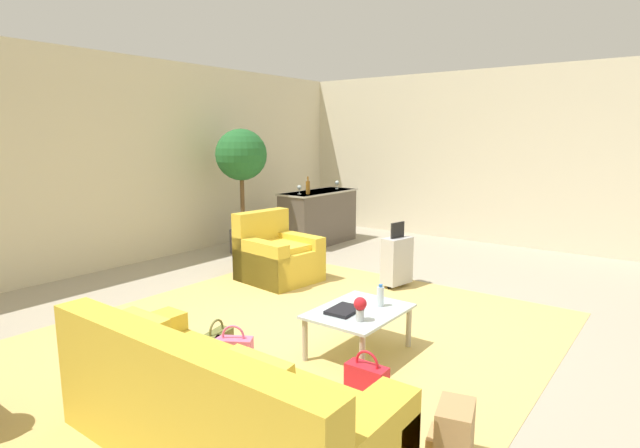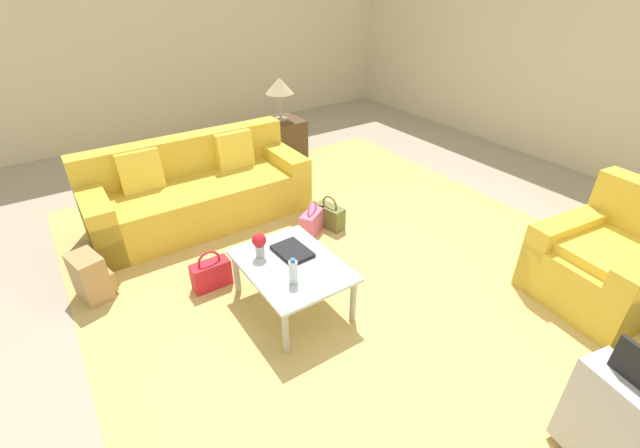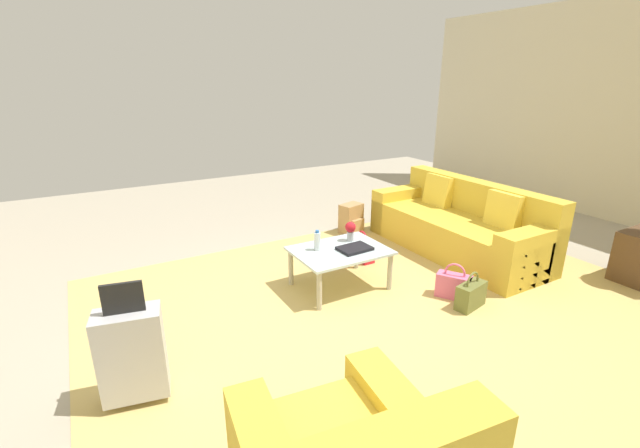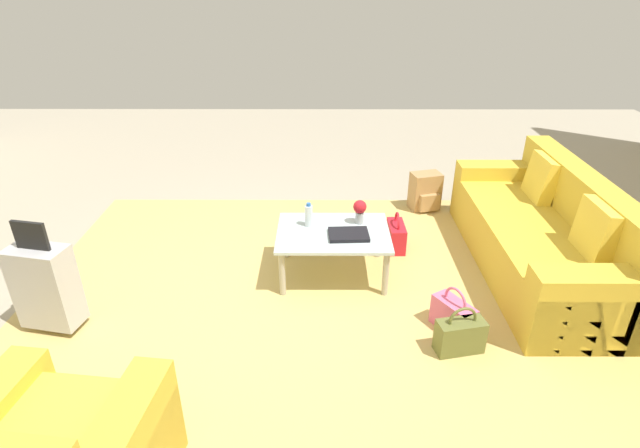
{
  "view_description": "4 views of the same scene",
  "coord_description": "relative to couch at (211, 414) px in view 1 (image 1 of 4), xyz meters",
  "views": [
    {
      "loc": [
        -3.98,
        -2.76,
        1.93
      ],
      "look_at": [
        -0.22,
        0.07,
        1.1
      ],
      "focal_mm": 28.0,
      "sensor_mm": 36.0,
      "label": 1
    },
    {
      "loc": [
        1.89,
        -1.78,
        2.34
      ],
      "look_at": [
        -0.47,
        -0.19,
        0.62
      ],
      "focal_mm": 24.0,
      "sensor_mm": 36.0,
      "label": 2
    },
    {
      "loc": [
        1.7,
        2.79,
        2.01
      ],
      "look_at": [
        -0.14,
        -0.44,
        0.74
      ],
      "focal_mm": 24.0,
      "sensor_mm": 36.0,
      "label": 3
    },
    {
      "loc": [
        -0.31,
        3.05,
        2.31
      ],
      "look_at": [
        -0.29,
        0.08,
        0.78
      ],
      "focal_mm": 28.0,
      "sensor_mm": 36.0,
      "label": 4
    }
  ],
  "objects": [
    {
      "name": "couch",
      "position": [
        0.0,
        0.0,
        0.0
      ],
      "size": [
        0.88,
        2.21,
        0.84
      ],
      "color": "gold",
      "rests_on": "ground"
    },
    {
      "name": "armchair",
      "position": [
        3.1,
        2.27,
        0.01
      ],
      "size": [
        0.96,
        1.02,
        0.92
      ],
      "color": "gold",
      "rests_on": "ground"
    },
    {
      "name": "coffee_table",
      "position": [
        1.79,
        0.1,
        0.06
      ],
      "size": [
        0.91,
        0.68,
        0.41
      ],
      "color": "silver",
      "rests_on": "ground"
    },
    {
      "name": "handbag_olive",
      "position": [
        0.96,
        1.04,
        -0.17
      ],
      "size": [
        0.34,
        0.2,
        0.36
      ],
      "color": "olive",
      "rests_on": "ground"
    },
    {
      "name": "wine_glass_left_of_centre",
      "position": [
        5.84,
        3.18,
        0.77
      ],
      "size": [
        0.08,
        0.08,
        0.15
      ],
      "color": "silver",
      "rests_on": "bar_console"
    },
    {
      "name": "backpack_tan",
      "position": [
        0.79,
        -1.19,
        -0.1
      ],
      "size": [
        0.34,
        0.31,
        0.4
      ],
      "color": "tan",
      "rests_on": "ground"
    },
    {
      "name": "handbag_pink",
      "position": [
        0.96,
        0.83,
        -0.17
      ],
      "size": [
        0.29,
        0.35,
        0.36
      ],
      "color": "pink",
      "rests_on": "ground"
    },
    {
      "name": "ground_plane",
      "position": [
        2.19,
        0.6,
        -0.3
      ],
      "size": [
        12.0,
        12.0,
        0.0
      ],
      "primitive_type": "plane",
      "color": "#A89E89"
    },
    {
      "name": "coffee_table_book",
      "position": [
        1.67,
        0.18,
        0.13
      ],
      "size": [
        0.33,
        0.24,
        0.03
      ],
      "primitive_type": "cube",
      "rotation": [
        0.0,
        0.0,
        0.05
      ],
      "color": "black",
      "rests_on": "coffee_table"
    },
    {
      "name": "water_bottle",
      "position": [
        1.99,
        -0.0,
        0.21
      ],
      "size": [
        0.06,
        0.06,
        0.2
      ],
      "color": "silver",
      "rests_on": "coffee_table"
    },
    {
      "name": "suitcase_silver",
      "position": [
        3.79,
        0.8,
        0.06
      ],
      "size": [
        0.44,
        0.29,
        0.85
      ],
      "color": "#B7B7BC",
      "rests_on": "ground"
    },
    {
      "name": "handbag_red",
      "position": [
        1.2,
        -0.35,
        -0.17
      ],
      "size": [
        0.14,
        0.32,
        0.36
      ],
      "color": "red",
      "rests_on": "ground"
    },
    {
      "name": "potted_ficus",
      "position": [
        3.99,
        3.8,
        1.16
      ],
      "size": [
        0.84,
        0.84,
        2.05
      ],
      "color": "#514C56",
      "rests_on": "ground"
    },
    {
      "name": "wine_bottle_amber",
      "position": [
        4.83,
        3.08,
        0.78
      ],
      "size": [
        0.07,
        0.07,
        0.3
      ],
      "color": "brown",
      "rests_on": "bar_console"
    },
    {
      "name": "area_rug",
      "position": [
        1.59,
        0.8,
        -0.29
      ],
      "size": [
        5.2,
        4.4,
        0.01
      ],
      "primitive_type": "cube",
      "color": "tan",
      "rests_on": "ground"
    },
    {
      "name": "wine_glass_leftmost",
      "position": [
        4.74,
        3.19,
        0.77
      ],
      "size": [
        0.08,
        0.08,
        0.15
      ],
      "color": "silver",
      "rests_on": "bar_console"
    },
    {
      "name": "flower_vase",
      "position": [
        1.57,
        -0.05,
        0.24
      ],
      "size": [
        0.11,
        0.11,
        0.21
      ],
      "color": "#B2B7BC",
      "rests_on": "coffee_table"
    },
    {
      "name": "bar_console",
      "position": [
        5.29,
        3.2,
        0.2
      ],
      "size": [
        1.61,
        0.63,
        0.96
      ],
      "color": "brown",
      "rests_on": "ground"
    },
    {
      "name": "wall_back",
      "position": [
        2.19,
        4.66,
        1.25
      ],
      "size": [
        10.24,
        0.12,
        3.1
      ],
      "primitive_type": "cube",
      "color": "beige",
      "rests_on": "ground"
    },
    {
      "name": "wall_right",
      "position": [
        7.25,
        0.6,
        1.25
      ],
      "size": [
        0.12,
        8.0,
        3.1
      ],
      "primitive_type": "cube",
      "color": "beige",
      "rests_on": "ground"
    }
  ]
}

